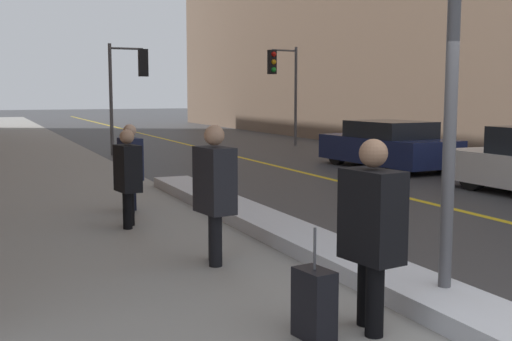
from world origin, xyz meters
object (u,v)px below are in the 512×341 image
(pedestrian_nearside, at_px, (372,226))
(pedestrian_in_glasses, at_px, (215,188))
(rolling_suitcase, at_px, (314,305))
(pedestrian_with_shoulder_bag, at_px, (130,164))
(pedestrian_trailing, at_px, (128,174))
(traffic_light_near, at_px, (131,75))
(traffic_light_far, at_px, (282,74))
(fire_hydrant, at_px, (213,185))
(parked_car_navy, at_px, (388,145))

(pedestrian_nearside, distance_m, pedestrian_in_glasses, 2.63)
(rolling_suitcase, bearing_deg, pedestrian_with_shoulder_bag, 172.66)
(pedestrian_in_glasses, bearing_deg, pedestrian_trailing, -177.09)
(traffic_light_near, height_order, traffic_light_far, traffic_light_far)
(traffic_light_near, xyz_separation_m, pedestrian_in_glasses, (-2.21, -14.19, -1.70))
(pedestrian_nearside, height_order, fire_hydrant, pedestrian_nearside)
(pedestrian_nearside, relative_size, pedestrian_in_glasses, 1.00)
(pedestrian_in_glasses, xyz_separation_m, pedestrian_trailing, (-0.50, 2.47, -0.09))
(parked_car_navy, bearing_deg, traffic_light_far, -7.35)
(pedestrian_trailing, bearing_deg, traffic_light_near, 158.61)
(pedestrian_nearside, bearing_deg, traffic_light_far, 148.08)
(traffic_light_far, xyz_separation_m, parked_car_navy, (-0.47, -7.65, -2.13))
(traffic_light_far, distance_m, parked_car_navy, 7.95)
(parked_car_navy, bearing_deg, pedestrian_trailing, 117.62)
(pedestrian_in_glasses, xyz_separation_m, rolling_suitcase, (-0.06, -2.57, -0.62))
(traffic_light_near, xyz_separation_m, pedestrian_trailing, (-2.70, -11.72, -1.79))
(traffic_light_near, bearing_deg, rolling_suitcase, -98.86)
(parked_car_navy, bearing_deg, traffic_light_near, 35.62)
(traffic_light_near, distance_m, pedestrian_in_glasses, 14.46)
(traffic_light_far, distance_m, pedestrian_with_shoulder_bag, 14.28)
(traffic_light_near, distance_m, pedestrian_trailing, 12.16)
(traffic_light_far, xyz_separation_m, pedestrian_trailing, (-8.68, -12.67, -1.91))
(parked_car_navy, bearing_deg, pedestrian_nearside, 140.47)
(traffic_light_near, xyz_separation_m, pedestrian_with_shoulder_bag, (-2.39, -10.46, -1.79))
(traffic_light_far, xyz_separation_m, rolling_suitcase, (-8.25, -17.71, -2.44))
(rolling_suitcase, bearing_deg, fire_hydrant, 158.92)
(pedestrian_in_glasses, relative_size, rolling_suitcase, 1.75)
(pedestrian_in_glasses, distance_m, pedestrian_with_shoulder_bag, 3.74)
(traffic_light_near, height_order, fire_hydrant, traffic_light_near)
(traffic_light_far, bearing_deg, fire_hydrant, 50.70)
(traffic_light_near, bearing_deg, parked_car_navy, -51.70)
(traffic_light_near, bearing_deg, pedestrian_in_glasses, -99.98)
(pedestrian_with_shoulder_bag, bearing_deg, traffic_light_far, 135.34)
(pedestrian_nearside, relative_size, fire_hydrant, 2.37)
(traffic_light_near, bearing_deg, pedestrian_with_shoulder_bag, -104.00)
(pedestrian_in_glasses, height_order, parked_car_navy, pedestrian_in_glasses)
(pedestrian_nearside, distance_m, rolling_suitcase, 0.82)
(pedestrian_nearside, xyz_separation_m, pedestrian_with_shoulder_bag, (-0.65, 6.32, -0.08))
(parked_car_navy, distance_m, fire_hydrant, 7.17)
(traffic_light_far, height_order, pedestrian_with_shoulder_bag, traffic_light_far)
(parked_car_navy, bearing_deg, rolling_suitcase, 138.47)
(traffic_light_far, xyz_separation_m, fire_hydrant, (-6.76, -11.09, -2.40))
(traffic_light_near, xyz_separation_m, parked_car_navy, (5.51, -6.70, -2.01))
(traffic_light_far, bearing_deg, traffic_light_near, 1.11)
(parked_car_navy, relative_size, rolling_suitcase, 4.45)
(traffic_light_near, height_order, pedestrian_in_glasses, traffic_light_near)
(traffic_light_near, height_order, pedestrian_trailing, traffic_light_near)
(traffic_light_near, bearing_deg, pedestrian_trailing, -104.13)
(traffic_light_near, relative_size, pedestrian_nearside, 2.19)
(parked_car_navy, height_order, rolling_suitcase, parked_car_navy)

